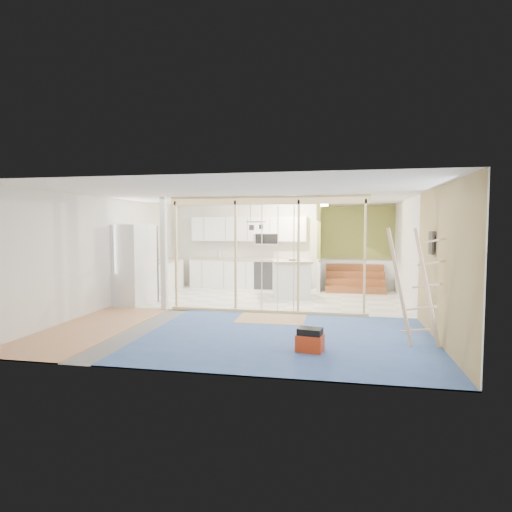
% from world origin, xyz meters
% --- Properties ---
extents(room, '(7.01, 8.01, 2.61)m').
position_xyz_m(room, '(0.00, 0.00, 1.30)').
color(room, slate).
rests_on(room, ground).
extents(floor_overlays, '(7.00, 8.00, 0.03)m').
position_xyz_m(floor_overlays, '(0.07, 0.06, 0.01)').
color(floor_overlays, white).
rests_on(floor_overlays, room).
extents(stud_frame, '(4.66, 0.14, 2.60)m').
position_xyz_m(stud_frame, '(-0.27, -0.00, 1.61)').
color(stud_frame, beige).
rests_on(stud_frame, room).
extents(base_cabinets, '(4.45, 2.24, 0.93)m').
position_xyz_m(base_cabinets, '(-1.61, 3.36, 0.47)').
color(base_cabinets, white).
rests_on(base_cabinets, room).
extents(upper_cabinets, '(3.60, 0.41, 0.85)m').
position_xyz_m(upper_cabinets, '(-0.84, 3.82, 1.82)').
color(upper_cabinets, white).
rests_on(upper_cabinets, room).
extents(green_partition, '(2.25, 1.51, 2.60)m').
position_xyz_m(green_partition, '(2.04, 3.66, 0.94)').
color(green_partition, olive).
rests_on(green_partition, room).
extents(pot_rack, '(0.52, 0.52, 0.72)m').
position_xyz_m(pot_rack, '(-0.31, 1.89, 2.00)').
color(pot_rack, black).
rests_on(pot_rack, room).
extents(sheathing_panel, '(0.02, 4.00, 2.60)m').
position_xyz_m(sheathing_panel, '(3.48, -2.00, 1.30)').
color(sheathing_panel, tan).
rests_on(sheathing_panel, room).
extents(electrical_panel, '(0.04, 0.30, 0.40)m').
position_xyz_m(electrical_panel, '(3.43, -1.40, 1.65)').
color(electrical_panel, '#353539').
rests_on(electrical_panel, room).
extents(ceiling_light, '(0.32, 0.32, 0.08)m').
position_xyz_m(ceiling_light, '(1.40, 3.00, 2.54)').
color(ceiling_light, '#FFEABF').
rests_on(ceiling_light, room).
extents(fridge, '(1.04, 1.01, 1.98)m').
position_xyz_m(fridge, '(-3.11, 0.45, 0.99)').
color(fridge, white).
rests_on(fridge, room).
extents(island, '(1.25, 1.25, 1.01)m').
position_xyz_m(island, '(0.60, 2.27, 0.50)').
color(island, white).
rests_on(island, room).
extents(bowl, '(0.32, 0.32, 0.07)m').
position_xyz_m(bowl, '(0.65, 2.21, 1.05)').
color(bowl, silver).
rests_on(bowl, island).
extents(soap_bottle_a, '(0.11, 0.11, 0.29)m').
position_xyz_m(soap_bottle_a, '(-1.84, 3.75, 1.08)').
color(soap_bottle_a, silver).
rests_on(soap_bottle_a, base_cabinets).
extents(soap_bottle_b, '(0.10, 0.10, 0.18)m').
position_xyz_m(soap_bottle_b, '(0.51, 3.64, 1.02)').
color(soap_bottle_b, silver).
rests_on(soap_bottle_b, base_cabinets).
extents(toolbox, '(0.44, 0.36, 0.38)m').
position_xyz_m(toolbox, '(1.43, -2.76, 0.18)').
color(toolbox, '#B83211').
rests_on(toolbox, room).
extents(ladder, '(1.01, 0.19, 1.90)m').
position_xyz_m(ladder, '(3.08, -2.12, 0.97)').
color(ladder, beige).
rests_on(ladder, room).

